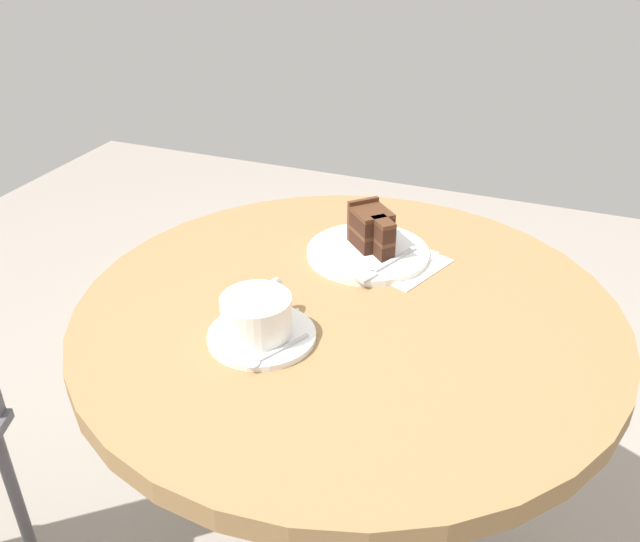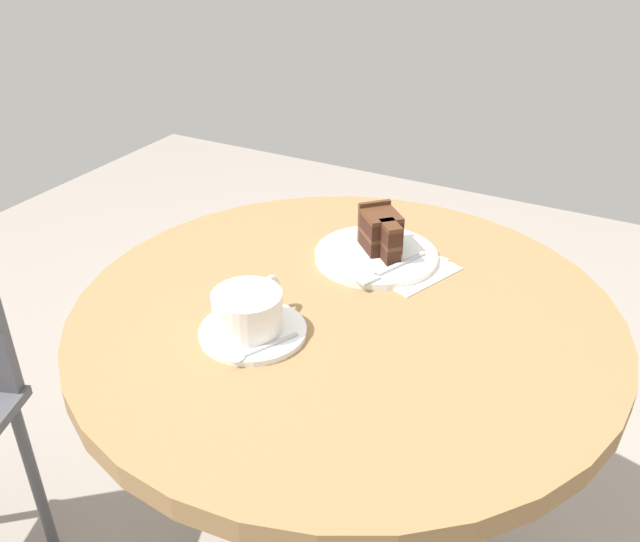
# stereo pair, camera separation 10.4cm
# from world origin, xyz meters

# --- Properties ---
(cafe_table) EXTENTS (0.83, 0.83, 0.74)m
(cafe_table) POSITION_xyz_m (0.00, 0.00, 0.62)
(cafe_table) COLOR olive
(cafe_table) RESTS_ON ground
(saucer) EXTENTS (0.15, 0.15, 0.01)m
(saucer) POSITION_xyz_m (-0.12, 0.08, 0.74)
(saucer) COLOR white
(saucer) RESTS_ON cafe_table
(coffee_cup) EXTENTS (0.13, 0.10, 0.06)m
(coffee_cup) POSITION_xyz_m (-0.13, 0.09, 0.78)
(coffee_cup) COLOR white
(coffee_cup) RESTS_ON saucer
(teaspoon) EXTENTS (0.10, 0.05, 0.00)m
(teaspoon) POSITION_xyz_m (-0.17, 0.05, 0.75)
(teaspoon) COLOR #B7B7BC
(teaspoon) RESTS_ON saucer
(cake_plate) EXTENTS (0.21, 0.21, 0.01)m
(cake_plate) POSITION_xyz_m (0.16, 0.02, 0.74)
(cake_plate) COLOR white
(cake_plate) RESTS_ON cafe_table
(cake_slice) EXTENTS (0.10, 0.10, 0.07)m
(cake_slice) POSITION_xyz_m (0.18, 0.02, 0.78)
(cake_slice) COLOR #381E14
(cake_slice) RESTS_ON cake_plate
(fork) EXTENTS (0.15, 0.07, 0.00)m
(fork) POSITION_xyz_m (0.11, -0.02, 0.75)
(fork) COLOR #B7B7BC
(fork) RESTS_ON cake_plate
(napkin) EXTENTS (0.18, 0.18, 0.00)m
(napkin) POSITION_xyz_m (0.16, -0.03, 0.74)
(napkin) COLOR silver
(napkin) RESTS_ON cafe_table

